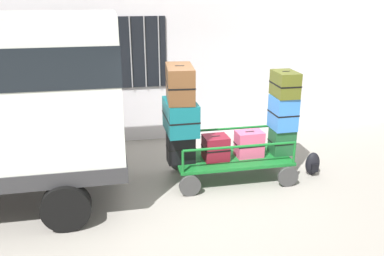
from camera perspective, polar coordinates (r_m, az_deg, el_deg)
The scene contains 13 objects.
ground_plane at distance 6.98m, azimuth 1.83°, elevation -9.02°, with size 40.00×40.00×0.00m, color gray.
building_wall at distance 9.02m, azimuth -2.34°, elevation 14.06°, with size 12.00×0.38×5.00m.
luggage_cart at distance 7.35m, azimuth 5.63°, elevation -4.61°, with size 2.11×1.10×0.42m.
cart_railing at distance 7.20m, azimuth 5.73°, elevation -1.70°, with size 2.00×0.96×0.40m.
suitcase_left_bottom at distance 6.98m, azimuth -1.60°, elevation -2.71°, with size 0.49×0.31×0.56m.
suitcase_left_middle at distance 6.80m, azimuth -1.64°, elevation 1.64°, with size 0.52×0.85×0.54m.
suitcase_left_top at distance 6.68m, azimuth -1.74°, elevation 6.34°, with size 0.51×0.92×0.59m.
suitcase_midleft_bottom at distance 7.14m, azimuth 3.36°, elevation -2.78°, with size 0.45×0.41×0.43m.
suitcase_center_bottom at distance 7.32m, azimuth 8.08°, elevation -2.22°, with size 0.50×0.35×0.47m.
suitcase_midright_bottom at distance 7.54m, azimuth 12.58°, elevation -1.85°, with size 0.42×0.37×0.47m.
suitcase_midright_middle at distance 7.41m, azimuth 12.76°, elevation 2.12°, with size 0.41×0.50×0.60m.
suitcase_midright_top at distance 7.29m, azimuth 13.02°, elevation 6.09°, with size 0.39×0.57×0.45m.
backpack at distance 7.82m, azimuth 16.68°, elevation -4.87°, with size 0.27×0.22×0.44m.
Camera 1 is at (-1.44, -5.99, 3.28)m, focal length 37.73 mm.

